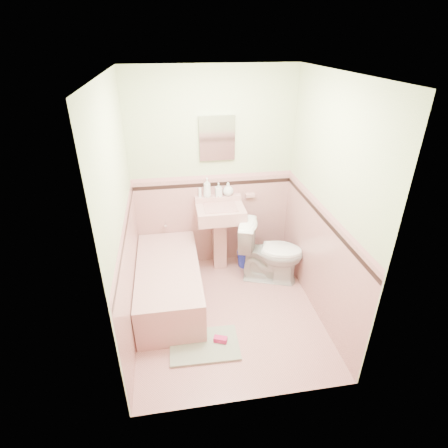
{
  "coord_description": "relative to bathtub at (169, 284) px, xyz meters",
  "views": [
    {
      "loc": [
        -0.53,
        -3.01,
        2.78
      ],
      "look_at": [
        0.0,
        0.25,
        1.0
      ],
      "focal_mm": 28.49,
      "sensor_mm": 36.0,
      "label": 1
    }
  ],
  "objects": [
    {
      "name": "floor",
      "position": [
        0.63,
        -0.33,
        -0.23
      ],
      "size": [
        2.2,
        2.2,
        0.0
      ],
      "primitive_type": "plane",
      "color": "tan",
      "rests_on": "ground"
    },
    {
      "name": "ceiling",
      "position": [
        0.63,
        -0.33,
        2.27
      ],
      "size": [
        2.2,
        2.2,
        0.0
      ],
      "primitive_type": "plane",
      "rotation": [
        3.14,
        0.0,
        0.0
      ],
      "color": "white",
      "rests_on": "ground"
    },
    {
      "name": "wall_back",
      "position": [
        0.63,
        0.77,
        1.02
      ],
      "size": [
        2.5,
        0.0,
        2.5
      ],
      "primitive_type": "plane",
      "rotation": [
        1.57,
        0.0,
        0.0
      ],
      "color": "#F3E8C6",
      "rests_on": "ground"
    },
    {
      "name": "wall_front",
      "position": [
        0.63,
        -1.43,
        1.02
      ],
      "size": [
        2.5,
        0.0,
        2.5
      ],
      "primitive_type": "plane",
      "rotation": [
        -1.57,
        0.0,
        0.0
      ],
      "color": "#F3E8C6",
      "rests_on": "ground"
    },
    {
      "name": "wall_left",
      "position": [
        -0.37,
        -0.33,
        1.02
      ],
      "size": [
        0.0,
        2.5,
        2.5
      ],
      "primitive_type": "plane",
      "rotation": [
        1.57,
        0.0,
        1.57
      ],
      "color": "#F3E8C6",
      "rests_on": "ground"
    },
    {
      "name": "wall_right",
      "position": [
        1.63,
        -0.33,
        1.02
      ],
      "size": [
        0.0,
        2.5,
        2.5
      ],
      "primitive_type": "plane",
      "rotation": [
        1.57,
        0.0,
        -1.57
      ],
      "color": "#F3E8C6",
      "rests_on": "ground"
    },
    {
      "name": "wainscot_back",
      "position": [
        0.63,
        0.76,
        0.38
      ],
      "size": [
        2.0,
        0.0,
        2.0
      ],
      "primitive_type": "plane",
      "rotation": [
        1.57,
        0.0,
        0.0
      ],
      "color": "tan",
      "rests_on": "ground"
    },
    {
      "name": "wainscot_front",
      "position": [
        0.63,
        -1.42,
        0.38
      ],
      "size": [
        2.0,
        0.0,
        2.0
      ],
      "primitive_type": "plane",
      "rotation": [
        -1.57,
        0.0,
        0.0
      ],
      "color": "tan",
      "rests_on": "ground"
    },
    {
      "name": "wainscot_left",
      "position": [
        -0.36,
        -0.33,
        0.38
      ],
      "size": [
        0.0,
        2.2,
        2.2
      ],
      "primitive_type": "plane",
      "rotation": [
        1.57,
        0.0,
        1.57
      ],
      "color": "tan",
      "rests_on": "ground"
    },
    {
      "name": "wainscot_right",
      "position": [
        1.62,
        -0.33,
        0.38
      ],
      "size": [
        0.0,
        2.2,
        2.2
      ],
      "primitive_type": "plane",
      "rotation": [
        1.57,
        0.0,
        -1.57
      ],
      "color": "tan",
      "rests_on": "ground"
    },
    {
      "name": "accent_back",
      "position": [
        0.63,
        0.75,
        0.9
      ],
      "size": [
        2.0,
        0.0,
        2.0
      ],
      "primitive_type": "plane",
      "rotation": [
        1.57,
        0.0,
        0.0
      ],
      "color": "black",
      "rests_on": "ground"
    },
    {
      "name": "accent_front",
      "position": [
        0.63,
        -1.41,
        0.9
      ],
      "size": [
        2.0,
        0.0,
        2.0
      ],
      "primitive_type": "plane",
      "rotation": [
        -1.57,
        0.0,
        0.0
      ],
      "color": "black",
      "rests_on": "ground"
    },
    {
      "name": "accent_left",
      "position": [
        -0.35,
        -0.33,
        0.89
      ],
      "size": [
        0.0,
        2.2,
        2.2
      ],
      "primitive_type": "plane",
      "rotation": [
        1.57,
        0.0,
        1.57
      ],
      "color": "black",
      "rests_on": "ground"
    },
    {
      "name": "accent_right",
      "position": [
        1.61,
        -0.33,
        0.89
      ],
      "size": [
        0.0,
        2.2,
        2.2
      ],
      "primitive_type": "plane",
      "rotation": [
        1.57,
        0.0,
        -1.57
      ],
      "color": "black",
      "rests_on": "ground"
    },
    {
      "name": "cap_back",
      "position": [
        0.63,
        0.75,
        0.99
      ],
      "size": [
        2.0,
        0.0,
        2.0
      ],
      "primitive_type": "plane",
      "rotation": [
        1.57,
        0.0,
        0.0
      ],
      "color": "tan",
      "rests_on": "ground"
    },
    {
      "name": "cap_front",
      "position": [
        0.63,
        -1.41,
        0.99
      ],
      "size": [
        2.0,
        0.0,
        2.0
      ],
      "primitive_type": "plane",
      "rotation": [
        -1.57,
        0.0,
        0.0
      ],
      "color": "tan",
      "rests_on": "ground"
    },
    {
      "name": "cap_left",
      "position": [
        -0.35,
        -0.33,
        1.0
      ],
      "size": [
        0.0,
        2.2,
        2.2
      ],
      "primitive_type": "plane",
      "rotation": [
        1.57,
        0.0,
        1.57
      ],
      "color": "tan",
      "rests_on": "ground"
    },
    {
      "name": "cap_right",
      "position": [
        1.61,
        -0.33,
        1.0
      ],
      "size": [
        0.0,
        2.2,
        2.2
      ],
      "primitive_type": "plane",
      "rotation": [
        1.57,
        0.0,
        -1.57
      ],
      "color": "tan",
      "rests_on": "ground"
    },
    {
      "name": "bathtub",
      "position": [
        0.0,
        0.0,
        0.0
      ],
      "size": [
        0.7,
        1.5,
        0.45
      ],
      "primitive_type": "cube",
      "color": "tan",
      "rests_on": "floor"
    },
    {
      "name": "tub_faucet",
      "position": [
        0.0,
        0.72,
        0.41
      ],
      "size": [
        0.04,
        0.12,
        0.04
      ],
      "primitive_type": "cylinder",
      "rotation": [
        1.57,
        0.0,
        0.0
      ],
      "color": "silver",
      "rests_on": "wall_back"
    },
    {
      "name": "sink",
      "position": [
        0.68,
        0.53,
        0.23
      ],
      "size": [
        0.58,
        0.48,
        0.92
      ],
      "primitive_type": null,
      "color": "tan",
      "rests_on": "floor"
    },
    {
      "name": "sink_faucet",
      "position": [
        0.68,
        0.67,
        0.72
      ],
      "size": [
        0.02,
        0.02,
        0.1
      ],
      "primitive_type": "cylinder",
      "color": "silver",
      "rests_on": "sink"
    },
    {
      "name": "medicine_cabinet",
      "position": [
        0.68,
        0.74,
        1.47
      ],
      "size": [
        0.42,
        0.04,
        0.53
      ],
      "primitive_type": "cube",
      "color": "white",
      "rests_on": "wall_back"
    },
    {
      "name": "soap_dish",
      "position": [
        1.1,
        0.73,
        0.72
      ],
      "size": [
        0.12,
        0.07,
        0.04
      ],
      "primitive_type": "cube",
      "color": "tan",
      "rests_on": "wall_back"
    },
    {
      "name": "soap_bottle_left",
      "position": [
        0.55,
        0.71,
        0.88
      ],
      "size": [
        0.1,
        0.1,
        0.24
      ],
      "primitive_type": "imported",
      "rotation": [
        0.0,
        0.0,
        -0.06
      ],
      "color": "#B2B2B2",
      "rests_on": "sink"
    },
    {
      "name": "soap_bottle_mid",
      "position": [
        0.69,
        0.71,
        0.84
      ],
      "size": [
        0.08,
        0.08,
        0.17
      ],
      "primitive_type": "imported",
      "rotation": [
        0.0,
        0.0,
        0.04
      ],
      "color": "#B2B2B2",
      "rests_on": "sink"
    },
    {
      "name": "soap_bottle_right",
      "position": [
        0.81,
        0.71,
        0.84
      ],
      "size": [
        0.15,
        0.15,
        0.17
      ],
      "primitive_type": "imported",
      "rotation": [
        0.0,
        0.0,
        0.14
      ],
      "color": "#B2B2B2",
      "rests_on": "sink"
    },
    {
      "name": "tube",
      "position": [
        0.46,
        0.71,
        0.81
      ],
      "size": [
        0.04,
        0.04,
        0.12
      ],
      "primitive_type": "cylinder",
      "rotation": [
        0.0,
        0.0,
        0.05
      ],
      "color": "white",
      "rests_on": "sink"
    },
    {
      "name": "toilet",
      "position": [
        1.26,
        0.22,
        0.17
      ],
      "size": [
        0.88,
        0.67,
        0.8
      ],
      "primitive_type": "imported",
      "rotation": [
        0.0,
        0.0,
        1.24
      ],
      "color": "white",
      "rests_on": "floor"
    },
    {
      "name": "bucket",
      "position": [
        1.02,
        0.54,
        -0.11
      ],
      "size": [
        0.31,
        0.31,
        0.23
      ],
      "primitive_type": null,
      "rotation": [
        0.0,
        0.0,
        0.43
      ],
      "color": "#1B2AAE",
      "rests_on": "floor"
    },
    {
      "name": "bath_mat",
      "position": [
        0.32,
        -0.78,
        -0.21
      ],
      "size": [
        0.7,
        0.48,
        0.03
      ],
      "primitive_type": "cube",
      "rotation": [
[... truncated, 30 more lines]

